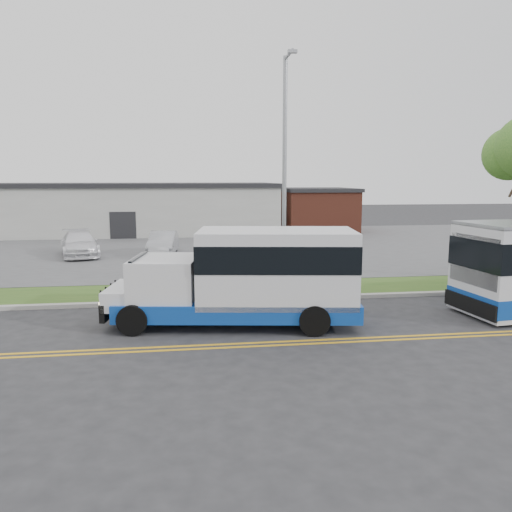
{
  "coord_description": "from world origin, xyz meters",
  "views": [
    {
      "loc": [
        -1.02,
        -17.73,
        4.77
      ],
      "look_at": [
        1.75,
        2.35,
        1.6
      ],
      "focal_mm": 35.0,
      "sensor_mm": 36.0,
      "label": 1
    }
  ],
  "objects": [
    {
      "name": "brick_wing",
      "position": [
        10.5,
        26.0,
        1.96
      ],
      "size": [
        6.3,
        7.3,
        3.9
      ],
      "color": "brown",
      "rests_on": "ground"
    },
    {
      "name": "ground",
      "position": [
        0.0,
        0.0,
        0.0
      ],
      "size": [
        140.0,
        140.0,
        0.0
      ],
      "primitive_type": "plane",
      "color": "#28282B",
      "rests_on": "ground"
    },
    {
      "name": "streetlight_near",
      "position": [
        3.0,
        2.73,
        5.23
      ],
      "size": [
        0.35,
        1.53,
        9.5
      ],
      "color": "gray",
      "rests_on": "verge"
    },
    {
      "name": "lane_line_south",
      "position": [
        0.0,
        -4.15,
        0.01
      ],
      "size": [
        70.0,
        0.12,
        0.01
      ],
      "primitive_type": "cube",
      "color": "gold",
      "rests_on": "ground"
    },
    {
      "name": "verge",
      "position": [
        0.0,
        2.9,
        0.05
      ],
      "size": [
        80.0,
        3.3,
        0.1
      ],
      "primitive_type": "cube",
      "color": "#2C511B",
      "rests_on": "ground"
    },
    {
      "name": "parking_lot",
      "position": [
        0.0,
        17.0,
        0.05
      ],
      "size": [
        80.0,
        25.0,
        0.1
      ],
      "primitive_type": "cube",
      "color": "#4C4C4F",
      "rests_on": "ground"
    },
    {
      "name": "parked_car_a",
      "position": [
        -2.54,
        13.17,
        0.82
      ],
      "size": [
        1.83,
        4.47,
        1.44
      ],
      "primitive_type": "imported",
      "rotation": [
        0.0,
        0.0,
        -0.07
      ],
      "color": "#A0A1A7",
      "rests_on": "parking_lot"
    },
    {
      "name": "commercial_building",
      "position": [
        -6.0,
        27.0,
        2.18
      ],
      "size": [
        25.4,
        10.4,
        4.35
      ],
      "color": "#9E9E99",
      "rests_on": "ground"
    },
    {
      "name": "lane_line_north",
      "position": [
        0.0,
        -3.85,
        0.01
      ],
      "size": [
        70.0,
        0.12,
        0.01
      ],
      "primitive_type": "cube",
      "color": "gold",
      "rests_on": "ground"
    },
    {
      "name": "parked_car_b",
      "position": [
        -7.56,
        13.49,
        0.83
      ],
      "size": [
        3.3,
        5.42,
        1.47
      ],
      "primitive_type": "imported",
      "rotation": [
        0.0,
        0.0,
        0.26
      ],
      "color": "white",
      "rests_on": "parking_lot"
    },
    {
      "name": "curb",
      "position": [
        0.0,
        1.1,
        0.07
      ],
      "size": [
        80.0,
        0.3,
        0.15
      ],
      "primitive_type": "cube",
      "color": "#9E9B93",
      "rests_on": "ground"
    },
    {
      "name": "shuttle_bus",
      "position": [
        1.02,
        -1.91,
        1.67
      ],
      "size": [
        8.42,
        3.76,
        3.12
      ],
      "rotation": [
        0.0,
        0.0,
        -0.15
      ],
      "color": "#0D3A92",
      "rests_on": "ground"
    }
  ]
}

